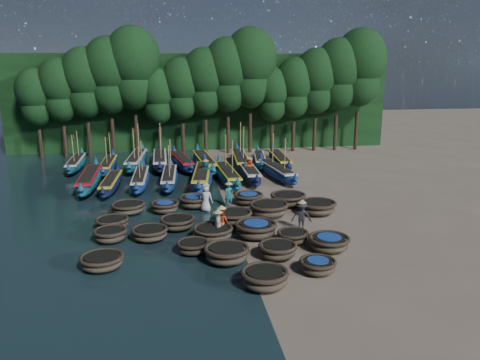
{
  "coord_description": "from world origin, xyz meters",
  "views": [
    {
      "loc": [
        -3.33,
        -27.35,
        9.16
      ],
      "look_at": [
        1.2,
        3.36,
        1.3
      ],
      "focal_mm": 35.0,
      "sensor_mm": 36.0,
      "label": 1
    }
  ],
  "objects": [
    {
      "name": "long_boat_10",
      "position": [
        -8.83,
        13.25,
        0.51
      ],
      "size": [
        1.33,
        7.52,
        3.19
      ],
      "rotation": [
        0.0,
        0.0,
        -0.0
      ],
      "color": "navy",
      "rests_on": "ground"
    },
    {
      "name": "tree_3",
      "position": [
        -9.1,
        20.0,
        8.0
      ],
      "size": [
        4.92,
        4.92,
        11.6
      ],
      "color": "black",
      "rests_on": "ground"
    },
    {
      "name": "coracle_5",
      "position": [
        -6.67,
        -6.98,
        0.38
      ],
      "size": [
        2.3,
        2.3,
        0.66
      ],
      "rotation": [
        0.0,
        0.0,
        -0.27
      ],
      "color": "#4E4330",
      "rests_on": "ground"
    },
    {
      "name": "coracle_12",
      "position": [
        -1.34,
        -4.1,
        0.41
      ],
      "size": [
        2.54,
        2.54,
        0.72
      ],
      "rotation": [
        0.0,
        0.0,
        0.33
      ],
      "color": "#4E4330",
      "rests_on": "ground"
    },
    {
      "name": "tree_8",
      "position": [
        2.4,
        20.0,
        8.0
      ],
      "size": [
        4.92,
        4.92,
        11.6
      ],
      "color": "black",
      "rests_on": "ground"
    },
    {
      "name": "fisherman_6",
      "position": [
        2.75,
        8.64,
        0.92
      ],
      "size": [
        1.01,
        0.89,
        1.94
      ],
      "rotation": [
        0.0,
        0.0,
        5.79
      ],
      "color": "#B43B18",
      "rests_on": "ground"
    },
    {
      "name": "coracle_22",
      "position": [
        -2.07,
        1.63,
        0.46
      ],
      "size": [
        1.97,
        1.97,
        0.78
      ],
      "rotation": [
        0.0,
        0.0,
        0.01
      ],
      "color": "#4E4330",
      "rests_on": "ground"
    },
    {
      "name": "long_boat_1",
      "position": [
        -9.55,
        7.89,
        0.59
      ],
      "size": [
        1.78,
        8.85,
        1.56
      ],
      "rotation": [
        0.0,
        0.0,
        0.03
      ],
      "color": "#10565D",
      "rests_on": "ground"
    },
    {
      "name": "long_boat_13",
      "position": [
        -2.49,
        13.59,
        0.55
      ],
      "size": [
        2.75,
        8.09,
        1.44
      ],
      "rotation": [
        0.0,
        0.0,
        0.17
      ],
      "color": "navy",
      "rests_on": "ground"
    },
    {
      "name": "foliage_wall",
      "position": [
        0.0,
        23.5,
        5.0
      ],
      "size": [
        40.0,
        3.0,
        10.0
      ],
      "primitive_type": "cube",
      "color": "black",
      "rests_on": "ground"
    },
    {
      "name": "tree_1",
      "position": [
        -13.7,
        20.0,
        6.65
      ],
      "size": [
        4.09,
        4.09,
        9.65
      ],
      "color": "black",
      "rests_on": "ground"
    },
    {
      "name": "tree_4",
      "position": [
        -6.8,
        20.0,
        8.67
      ],
      "size": [
        5.34,
        5.34,
        12.58
      ],
      "color": "black",
      "rests_on": "ground"
    },
    {
      "name": "coracle_23",
      "position": [
        1.55,
        1.96,
        0.42
      ],
      "size": [
        2.17,
        2.17,
        0.72
      ],
      "rotation": [
        0.0,
        0.0,
        -0.22
      ],
      "color": "#4E4330",
      "rests_on": "ground"
    },
    {
      "name": "coracle_18",
      "position": [
        2.38,
        -0.71,
        0.48
      ],
      "size": [
        2.5,
        2.5,
        0.83
      ],
      "rotation": [
        0.0,
        0.0,
        -0.12
      ],
      "color": "#4E4330",
      "rests_on": "ground"
    },
    {
      "name": "coracle_19",
      "position": [
        5.44,
        -0.81,
        0.47
      ],
      "size": [
        2.66,
        2.66,
        0.83
      ],
      "rotation": [
        0.0,
        0.0,
        0.31
      ],
      "color": "#4E4330",
      "rests_on": "ground"
    },
    {
      "name": "coracle_20",
      "position": [
        -6.16,
        0.98,
        0.4
      ],
      "size": [
        2.1,
        2.1,
        0.71
      ],
      "rotation": [
        0.0,
        0.0,
        0.09
      ],
      "color": "#4E4330",
      "rests_on": "ground"
    },
    {
      "name": "tree_6",
      "position": [
        -2.2,
        20.0,
        6.65
      ],
      "size": [
        4.09,
        4.09,
        9.65
      ],
      "color": "black",
      "rests_on": "ground"
    },
    {
      "name": "coracle_9",
      "position": [
        4.25,
        -6.4,
        0.42
      ],
      "size": [
        2.1,
        2.1,
        0.73
      ],
      "rotation": [
        0.0,
        0.0,
        0.08
      ],
      "color": "#4E4330",
      "rests_on": "ground"
    },
    {
      "name": "long_boat_8",
      "position": [
        4.99,
        8.75,
        0.55
      ],
      "size": [
        2.54,
        8.13,
        3.49
      ],
      "rotation": [
        0.0,
        0.0,
        0.14
      ],
      "color": "navy",
      "rests_on": "ground"
    },
    {
      "name": "tree_12",
      "position": [
        11.6,
        20.0,
        7.32
      ],
      "size": [
        4.51,
        4.51,
        10.63
      ],
      "color": "black",
      "rests_on": "ground"
    },
    {
      "name": "coracle_21",
      "position": [
        -3.91,
        0.92,
        0.39
      ],
      "size": [
        1.98,
        1.98,
        0.68
      ],
      "rotation": [
        0.0,
        0.0,
        -0.23
      ],
      "color": "#4E4330",
      "rests_on": "ground"
    },
    {
      "name": "long_boat_2",
      "position": [
        -7.87,
        6.97,
        0.49
      ],
      "size": [
        1.55,
        7.3,
        1.28
      ],
      "rotation": [
        0.0,
        0.0,
        -0.04
      ],
      "color": "black",
      "rests_on": "ground"
    },
    {
      "name": "coracle_4",
      "position": [
        2.9,
        -8.85,
        0.37
      ],
      "size": [
        2.01,
        2.01,
        0.64
      ],
      "rotation": [
        0.0,
        0.0,
        0.38
      ],
      "color": "#4E4330",
      "rests_on": "ground"
    },
    {
      "name": "long_boat_11",
      "position": [
        -6.55,
        14.54,
        0.6
      ],
      "size": [
        2.2,
        8.83,
        3.76
      ],
      "rotation": [
        0.0,
        0.0,
        -0.08
      ],
      "color": "#10565D",
      "rests_on": "ground"
    },
    {
      "name": "fisherman_1",
      "position": [
        0.18,
        1.39,
        0.92
      ],
      "size": [
        0.69,
        0.57,
        1.83
      ],
      "rotation": [
        0.0,
        0.0,
        0.35
      ],
      "color": "#1B6572",
      "rests_on": "ground"
    },
    {
      "name": "tree_0",
      "position": [
        -16.0,
        20.0,
        5.97
      ],
      "size": [
        3.68,
        3.68,
        8.68
      ],
      "color": "black",
      "rests_on": "ground"
    },
    {
      "name": "long_boat_7",
      "position": [
        2.67,
        8.85,
        0.57
      ],
      "size": [
        1.5,
        8.47,
        1.49
      ],
      "rotation": [
        0.0,
        0.0,
        -0.0
      ],
      "color": "black",
      "rests_on": "ground"
    },
    {
      "name": "coracle_14",
      "position": [
        2.7,
        -5.22,
        0.38
      ],
      "size": [
        1.67,
        1.67,
        0.65
      ],
      "rotation": [
        0.0,
        0.0,
        -0.1
      ],
      "color": "#4E4330",
      "rests_on": "ground"
    },
    {
      "name": "coracle_3",
      "position": [
        0.28,
        -9.89,
        0.46
      ],
      "size": [
        2.38,
        2.38,
        0.8
      ],
      "rotation": [
        0.0,
        0.0,
        -0.33
      ],
      "color": "#4E4330",
      "rests_on": "ground"
    },
    {
      "name": "tree_13",
      "position": [
        13.9,
        20.0,
        8.0
      ],
      "size": [
        4.92,
        4.92,
        11.6
      ],
      "color": "black",
      "rests_on": "ground"
    },
    {
      "name": "coracle_16",
      "position": [
        -3.19,
        -2.26,
        0.41
      ],
      "size": [
        2.33,
        2.33,
        0.71
      ],
      "rotation": [
        0.0,
        0.0,
        -0.35
      ],
      "color": "#4E4330",
      "rests_on": "ground"
    },
    {
      "name": "tree_10",
      "position": [
        7.0,
        20.0,
        5.97
      ],
      "size": [
        3.68,
        3.68,
        8.68
      ],
      "color": "black",
      "rests_on": "ground"
    },
    {
      "name": "fisherman_3",
      "position": [
        3.61,
        -3.58,
        0.9
      ],
      "size": [
        1.26,
        0.94,
        1.93
      ],
      "rotation": [
        0.0,
        0.0,
        5.99
      ],
      "color": "black",
      "rests_on": "ground"
    },
    {
      "name": "coracle_24",
      "position": [
        4.05,
        1.17,
        0.47
      ],
      "size": [
        2.4,
        2.4,
        0.82
      ],
      "rotation": [
        0.0,
        0.0,
        -0.11
      ],
      "color": "#4E4330",
      "rests_on": "ground"
    },
    {
      "name": "tree_11",
      "position": [
        9.3,
        20.0,
        6.65
      ],
      "size": [
        4.09,
        4.09,
        9.65
      ],
      "color": "black",
      "rests_on": "ground"
    },
    {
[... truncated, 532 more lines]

